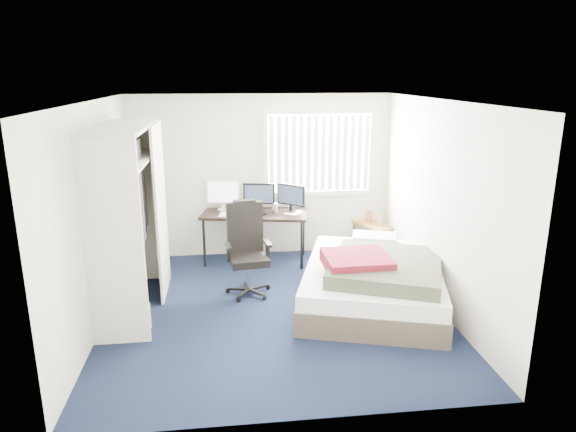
% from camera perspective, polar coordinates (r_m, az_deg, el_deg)
% --- Properties ---
extents(ground, '(4.20, 4.20, 0.00)m').
position_cam_1_polar(ground, '(6.39, -1.49, -10.33)').
color(ground, black).
rests_on(ground, ground).
extents(room_shell, '(4.20, 4.20, 4.20)m').
position_cam_1_polar(room_shell, '(5.89, -1.59, 3.01)').
color(room_shell, silver).
rests_on(room_shell, ground).
extents(window_assembly, '(1.72, 0.09, 1.32)m').
position_cam_1_polar(window_assembly, '(7.98, 3.49, 6.97)').
color(window_assembly, white).
rests_on(window_assembly, ground).
extents(closet, '(0.64, 1.84, 2.22)m').
position_cam_1_polar(closet, '(6.26, -17.23, 1.59)').
color(closet, beige).
rests_on(closet, ground).
extents(desk, '(1.67, 1.01, 1.23)m').
position_cam_1_polar(desk, '(7.75, -3.66, 0.63)').
color(desk, black).
rests_on(desk, ground).
extents(office_chair, '(0.64, 0.64, 1.21)m').
position_cam_1_polar(office_chair, '(6.74, -4.55, -4.67)').
color(office_chair, black).
rests_on(office_chair, ground).
extents(footstool, '(0.31, 0.26, 0.22)m').
position_cam_1_polar(footstool, '(7.82, -4.29, -4.07)').
color(footstool, white).
rests_on(footstool, ground).
extents(nightstand, '(0.60, 0.80, 0.68)m').
position_cam_1_polar(nightstand, '(8.25, 9.42, -1.25)').
color(nightstand, brown).
rests_on(nightstand, ground).
extents(bed, '(2.24, 2.61, 0.73)m').
position_cam_1_polar(bed, '(6.55, 9.50, -6.98)').
color(bed, '#443A31').
rests_on(bed, ground).
extents(pine_box, '(0.43, 0.34, 0.30)m').
position_cam_1_polar(pine_box, '(6.04, -17.20, -11.11)').
color(pine_box, tan).
rests_on(pine_box, ground).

